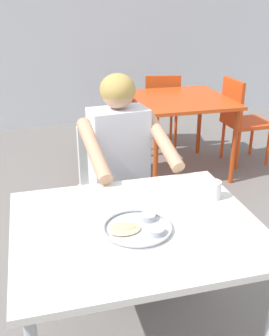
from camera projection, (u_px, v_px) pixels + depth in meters
name	position (u px, v px, depth m)	size (l,w,h in m)	color
table_foreground	(136.00, 239.00, 1.76)	(1.05, 0.87, 0.75)	silver
thali_tray	(138.00, 227.00, 1.69)	(0.29, 0.29, 0.03)	#B7BABF
drinking_cup	(213.00, 189.00, 1.93)	(0.07, 0.07, 0.09)	white
chair_foreground	(114.00, 181.00, 2.67)	(0.46, 0.46, 0.87)	silver
diner_foreground	(124.00, 161.00, 2.39)	(0.53, 0.58, 1.24)	#292929
table_background_red	(181.00, 107.00, 3.82)	(0.87, 0.91, 0.74)	#E04C19
chair_red_left	(115.00, 129.00, 3.69)	(0.39, 0.39, 0.84)	#E4491B
chair_red_right	(241.00, 117.00, 4.07)	(0.45, 0.40, 0.88)	#E74918
chair_red_far	(161.00, 105.00, 4.48)	(0.48, 0.51, 0.84)	#CF4A19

